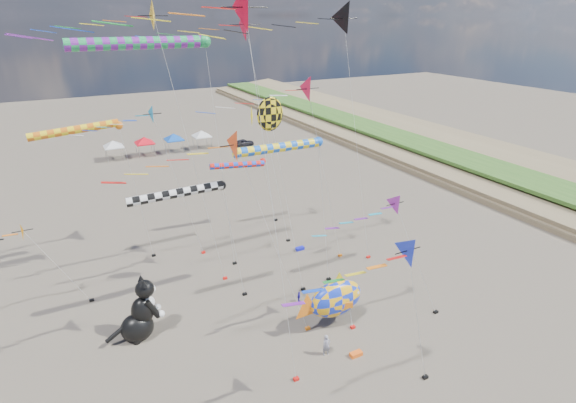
# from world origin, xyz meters

# --- Properties ---
(ground) EXTENTS (260.00, 260.00, 0.00)m
(ground) POSITION_xyz_m (0.00, 0.00, 0.00)
(ground) COLOR #50473B
(ground) RESTS_ON ground
(delta_kite_0) EXTENTS (9.23, 1.72, 15.54)m
(delta_kite_0) POSITION_xyz_m (-7.15, 22.48, 14.28)
(delta_kite_0) COLOR #1188BF
(delta_kite_0) RESTS_ON ground
(delta_kite_1) EXTENTS (14.73, 3.20, 23.21)m
(delta_kite_1) POSITION_xyz_m (1.16, 20.82, 21.41)
(delta_kite_1) COLOR red
(delta_kite_1) RESTS_ON ground
(delta_kite_2) EXTENTS (11.95, 2.65, 24.02)m
(delta_kite_2) POSITION_xyz_m (-6.21, 3.11, 22.44)
(delta_kite_2) COLOR red
(delta_kite_2) RESTS_ON ground
(delta_kite_3) EXTENTS (11.40, 2.25, 16.09)m
(delta_kite_3) POSITION_xyz_m (-4.33, 7.25, 14.67)
(delta_kite_3) COLOR #FD440E
(delta_kite_3) RESTS_ON ground
(delta_kite_4) EXTENTS (10.04, 1.94, 11.59)m
(delta_kite_4) POSITION_xyz_m (0.73, -0.74, 10.27)
(delta_kite_4) COLOR #1E31CE
(delta_kite_4) RESTS_ON ground
(delta_kite_5) EXTENTS (9.71, 1.68, 10.78)m
(delta_kite_5) POSITION_xyz_m (5.96, 4.18, 9.53)
(delta_kite_5) COLOR purple
(delta_kite_5) RESTS_ON ground
(delta_kite_6) EXTENTS (12.44, 2.30, 18.04)m
(delta_kite_6) POSITION_xyz_m (4.19, 15.53, 16.58)
(delta_kite_6) COLOR red
(delta_kite_6) RESTS_ON ground
(delta_kite_8) EXTENTS (12.72, 2.25, 23.44)m
(delta_kite_8) POSITION_xyz_m (-8.12, 16.90, 21.99)
(delta_kite_8) COLOR yellow
(delta_kite_8) RESTS_ON ground
(delta_kite_9) EXTENTS (14.46, 2.87, 23.57)m
(delta_kite_9) POSITION_xyz_m (7.20, 13.94, 21.88)
(delta_kite_9) COLOR black
(delta_kite_9) RESTS_ON ground
(windsock_0) EXTENTS (8.79, 0.72, 13.76)m
(windsock_0) POSITION_xyz_m (-12.23, 24.22, 13.32)
(windsock_0) COLOR orange
(windsock_0) RESTS_ON ground
(windsock_1) EXTENTS (8.77, 0.76, 13.48)m
(windsock_1) POSITION_xyz_m (0.90, 12.38, 13.03)
(windsock_1) COLOR blue
(windsock_1) RESTS_ON ground
(windsock_2) EXTENTS (8.63, 0.72, 10.69)m
(windsock_2) POSITION_xyz_m (-6.72, 13.74, 10.27)
(windsock_2) COLOR black
(windsock_2) RESTS_ON ground
(windsock_3) EXTENTS (11.72, 0.96, 20.85)m
(windsock_3) POSITION_xyz_m (-7.00, 19.00, 20.33)
(windsock_3) COLOR #1C9A4C
(windsock_3) RESTS_ON ground
(windsock_4) EXTENTS (7.64, 0.69, 7.87)m
(windsock_4) POSITION_xyz_m (2.85, 26.06, 7.47)
(windsock_4) COLOR red
(windsock_4) RESTS_ON ground
(angelfish_kite) EXTENTS (3.74, 3.02, 16.61)m
(angelfish_kite) POSITION_xyz_m (0.50, 14.03, 15.17)
(angelfish_kite) COLOR yellow
(angelfish_kite) RESTS_ON ground
(cat_inflatable) EXTENTS (3.77, 2.06, 4.95)m
(cat_inflatable) POSITION_xyz_m (-11.00, 12.33, 2.48)
(cat_inflatable) COLOR black
(cat_inflatable) RESTS_ON ground
(fish_inflatable) EXTENTS (5.88, 2.04, 4.70)m
(fish_inflatable) POSITION_xyz_m (2.44, 6.74, 2.43)
(fish_inflatable) COLOR #1533D4
(fish_inflatable) RESTS_ON ground
(person_adult) EXTENTS (0.63, 0.44, 1.65)m
(person_adult) POSITION_xyz_m (0.12, 4.23, 0.82)
(person_adult) COLOR gray
(person_adult) RESTS_ON ground
(child_green) EXTENTS (0.75, 0.69, 1.25)m
(child_green) POSITION_xyz_m (4.72, 8.56, 0.63)
(child_green) COLOR green
(child_green) RESTS_ON ground
(child_blue) EXTENTS (0.59, 0.51, 0.95)m
(child_blue) POSITION_xyz_m (1.54, 10.73, 0.48)
(child_blue) COLOR #3426B9
(child_blue) RESTS_ON ground
(kite_bag_0) EXTENTS (0.90, 0.44, 0.30)m
(kite_bag_0) POSITION_xyz_m (1.93, 3.15, 0.15)
(kite_bag_0) COLOR #FF5F15
(kite_bag_0) RESTS_ON ground
(kite_bag_2) EXTENTS (0.90, 0.44, 0.30)m
(kite_bag_2) POSITION_xyz_m (5.98, 18.54, 0.15)
(kite_bag_2) COLOR #1418CA
(kite_bag_2) RESTS_ON ground
(tent_row) EXTENTS (19.20, 4.20, 3.80)m
(tent_row) POSITION_xyz_m (1.50, 60.00, 3.15)
(tent_row) COLOR silver
(tent_row) RESTS_ON ground
(parked_car) EXTENTS (3.97, 1.96, 1.30)m
(parked_car) POSITION_xyz_m (16.23, 58.00, 0.65)
(parked_car) COLOR #26262D
(parked_car) RESTS_ON ground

